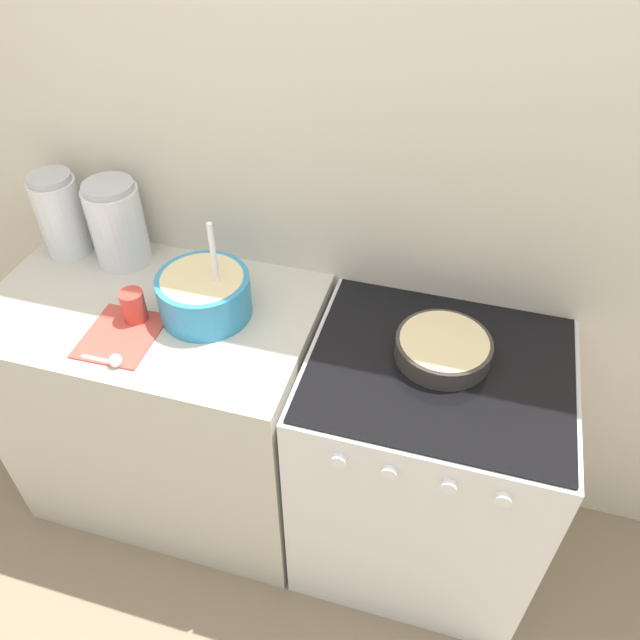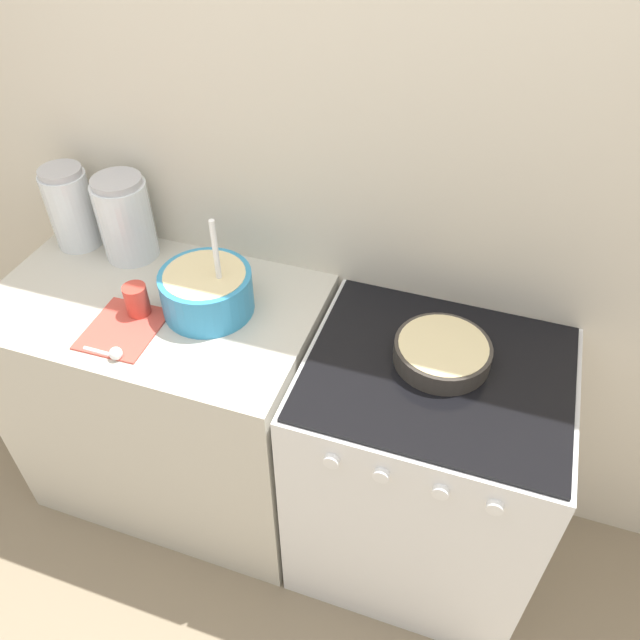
{
  "view_description": "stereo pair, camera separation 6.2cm",
  "coord_description": "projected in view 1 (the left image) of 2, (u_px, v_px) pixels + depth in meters",
  "views": [
    {
      "loc": [
        0.38,
        -0.88,
        2.07
      ],
      "look_at": [
        0.03,
        0.33,
        0.94
      ],
      "focal_mm": 35.0,
      "sensor_mm": 36.0,
      "label": 1
    },
    {
      "loc": [
        0.44,
        -0.86,
        2.07
      ],
      "look_at": [
        0.03,
        0.33,
        0.94
      ],
      "focal_mm": 35.0,
      "sensor_mm": 36.0,
      "label": 2
    }
  ],
  "objects": [
    {
      "name": "recipe_page",
      "position": [
        121.0,
        336.0,
        1.72
      ],
      "size": [
        0.2,
        0.23,
        0.01
      ],
      "color": "#CC4C3F",
      "rests_on": "countertop_cabinet"
    },
    {
      "name": "stove",
      "position": [
        422.0,
        465.0,
        1.94
      ],
      "size": [
        0.71,
        0.62,
        0.89
      ],
      "color": "silver",
      "rests_on": "ground_plane"
    },
    {
      "name": "tin_can",
      "position": [
        134.0,
        306.0,
        1.74
      ],
      "size": [
        0.07,
        0.07,
        0.1
      ],
      "color": "#CC3F33",
      "rests_on": "countertop_cabinet"
    },
    {
      "name": "storage_jar_middle",
      "position": [
        118.0,
        229.0,
        1.91
      ],
      "size": [
        0.17,
        0.17,
        0.27
      ],
      "color": "silver",
      "rests_on": "countertop_cabinet"
    },
    {
      "name": "measuring_spoon",
      "position": [
        111.0,
        360.0,
        1.63
      ],
      "size": [
        0.12,
        0.04,
        0.04
      ],
      "color": "white",
      "rests_on": "countertop_cabinet"
    },
    {
      "name": "countertop_cabinet",
      "position": [
        171.0,
        406.0,
        2.11
      ],
      "size": [
        0.97,
        0.6,
        0.89
      ],
      "color": "beige",
      "rests_on": "ground_plane"
    },
    {
      "name": "baking_pan",
      "position": [
        443.0,
        348.0,
        1.65
      ],
      "size": [
        0.26,
        0.26,
        0.06
      ],
      "color": "#38332D",
      "rests_on": "stove"
    },
    {
      "name": "storage_jar_left",
      "position": [
        62.0,
        219.0,
        1.95
      ],
      "size": [
        0.14,
        0.14,
        0.27
      ],
      "color": "silver",
      "rests_on": "countertop_cabinet"
    },
    {
      "name": "ground_plane",
      "position": [
        284.0,
        589.0,
        2.1
      ],
      "size": [
        12.0,
        12.0,
        0.0
      ],
      "primitive_type": "plane",
      "color": "gray"
    },
    {
      "name": "mixing_bowl",
      "position": [
        204.0,
        293.0,
        1.75
      ],
      "size": [
        0.26,
        0.26,
        0.31
      ],
      "color": "#338CBF",
      "rests_on": "countertop_cabinet"
    },
    {
      "name": "wall_back",
      "position": [
        339.0,
        181.0,
        1.74
      ],
      "size": [
        4.95,
        0.05,
        2.4
      ],
      "color": "beige",
      "rests_on": "ground_plane"
    }
  ]
}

